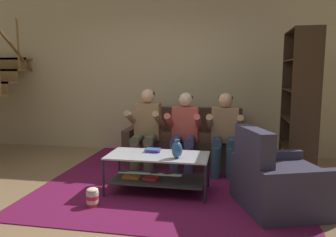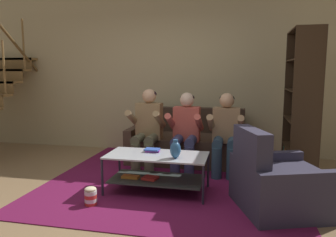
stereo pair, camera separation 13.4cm
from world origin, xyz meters
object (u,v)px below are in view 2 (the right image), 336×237
object	(u,v)px
vase	(175,149)
popcorn_tub	(91,196)
person_seated_middle	(186,129)
book_stack	(152,150)
person_seated_left	(147,126)
couch	(191,144)
bookshelf	(303,123)
person_seated_right	(226,130)
armchair	(278,184)
coffee_table	(156,167)

from	to	relation	value
vase	popcorn_tub	distance (m)	1.06
person_seated_middle	book_stack	bearing A→B (deg)	-109.70
person_seated_left	book_stack	world-z (taller)	person_seated_left
couch	popcorn_tub	xyz separation A→B (m)	(-0.80, -2.02, -0.18)
person_seated_left	couch	bearing A→B (deg)	43.56
book_stack	bookshelf	bearing A→B (deg)	25.40
person_seated_middle	bookshelf	distance (m)	1.62
person_seated_left	person_seated_right	world-z (taller)	person_seated_left
couch	bookshelf	size ratio (longest dim) A/B	0.98
person_seated_middle	vase	world-z (taller)	person_seated_middle
person_seated_right	vase	size ratio (longest dim) A/B	5.29
couch	vase	distance (m)	1.61
person_seated_right	armchair	bearing A→B (deg)	-62.55
person_seated_right	bookshelf	world-z (taller)	bookshelf
coffee_table	book_stack	bearing A→B (deg)	122.48
couch	coffee_table	size ratio (longest dim) A/B	1.62
person_seated_left	vase	world-z (taller)	person_seated_left
bookshelf	popcorn_tub	xyz separation A→B (m)	(-2.40, -1.58, -0.65)
couch	book_stack	xyz separation A→B (m)	(-0.28, -1.34, 0.20)
coffee_table	bookshelf	world-z (taller)	bookshelf
bookshelf	armchair	xyz separation A→B (m)	(-0.44, -1.26, -0.47)
couch	book_stack	world-z (taller)	couch
bookshelf	popcorn_tub	bearing A→B (deg)	-146.68
popcorn_tub	person_seated_right	bearing A→B (deg)	47.07
vase	book_stack	size ratio (longest dim) A/B	1.14
person_seated_left	armchair	world-z (taller)	person_seated_left
person_seated_right	vase	world-z (taller)	person_seated_right
person_seated_right	vase	bearing A→B (deg)	-116.78
armchair	popcorn_tub	bearing A→B (deg)	-170.67
couch	person_seated_left	world-z (taller)	person_seated_left
bookshelf	popcorn_tub	size ratio (longest dim) A/B	9.53
vase	popcorn_tub	size ratio (longest dim) A/B	1.03
couch	armchair	size ratio (longest dim) A/B	1.75
couch	armchair	distance (m)	2.07
person_seated_middle	armchair	size ratio (longest dim) A/B	1.03
popcorn_tub	bookshelf	bearing A→B (deg)	33.32
book_stack	coffee_table	bearing A→B (deg)	-57.52
couch	book_stack	distance (m)	1.39
coffee_table	vase	xyz separation A→B (m)	(0.26, -0.11, 0.26)
couch	popcorn_tub	bearing A→B (deg)	-111.46
person_seated_right	book_stack	distance (m)	1.18
couch	person_seated_right	size ratio (longest dim) A/B	1.70
bookshelf	armchair	distance (m)	1.41
person_seated_middle	bookshelf	xyz separation A→B (m)	(1.61, 0.11, 0.12)
coffee_table	couch	bearing A→B (deg)	82.22
person_seated_middle	coffee_table	xyz separation A→B (m)	(-0.20, -0.92, -0.32)
person_seated_left	vase	size ratio (longest dim) A/B	5.50
vase	book_stack	world-z (taller)	vase
couch	armchair	world-z (taller)	armchair
couch	vase	size ratio (longest dim) A/B	9.00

